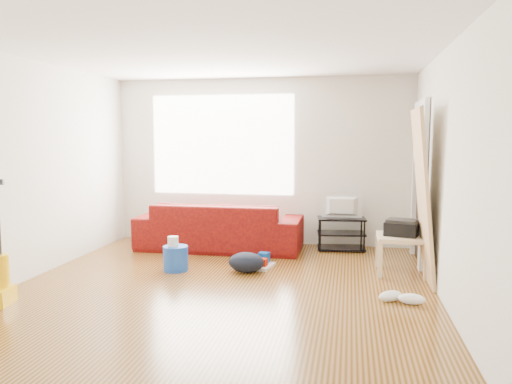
% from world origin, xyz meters
% --- Properties ---
extents(room, '(4.51, 5.01, 2.51)m').
position_xyz_m(room, '(0.07, 0.15, 1.25)').
color(room, '#492A07').
rests_on(room, ground).
extents(sofa, '(2.35, 0.92, 0.69)m').
position_xyz_m(sofa, '(-0.50, 1.95, 0.00)').
color(sofa, '#3A0409').
rests_on(sofa, ground).
extents(tv_stand, '(0.71, 0.46, 0.47)m').
position_xyz_m(tv_stand, '(1.23, 2.22, 0.24)').
color(tv_stand, black).
rests_on(tv_stand, ground).
extents(tv, '(0.57, 0.08, 0.33)m').
position_xyz_m(tv, '(1.23, 2.22, 0.63)').
color(tv, black).
rests_on(tv, tv_stand).
extents(side_table, '(0.56, 0.56, 0.46)m').
position_xyz_m(side_table, '(1.95, 1.08, 0.38)').
color(side_table, tan).
rests_on(side_table, ground).
extents(printer, '(0.44, 0.38, 0.19)m').
position_xyz_m(printer, '(1.95, 1.08, 0.55)').
color(printer, black).
rests_on(printer, side_table).
extents(bucket, '(0.38, 0.38, 0.30)m').
position_xyz_m(bucket, '(-0.73, 0.69, 0.00)').
color(bucket, '#1847B3').
rests_on(bucket, ground).
extents(toilet_paper, '(0.13, 0.13, 0.12)m').
position_xyz_m(toilet_paper, '(-0.75, 0.68, 0.21)').
color(toilet_paper, silver).
rests_on(toilet_paper, bucket).
extents(cleaning_tray, '(0.52, 0.45, 0.16)m').
position_xyz_m(cleaning_tray, '(0.19, 1.06, 0.05)').
color(cleaning_tray, silver).
rests_on(cleaning_tray, ground).
extents(backpack, '(0.45, 0.37, 0.24)m').
position_xyz_m(backpack, '(0.13, 0.79, 0.00)').
color(backpack, black).
rests_on(backpack, ground).
extents(sneakers, '(0.47, 0.24, 0.11)m').
position_xyz_m(sneakers, '(1.85, -0.04, 0.05)').
color(sneakers, white).
rests_on(sneakers, ground).
extents(door_panel, '(0.24, 0.77, 1.93)m').
position_xyz_m(door_panel, '(2.13, 0.73, 0.00)').
color(door_panel, tan).
rests_on(door_panel, ground).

